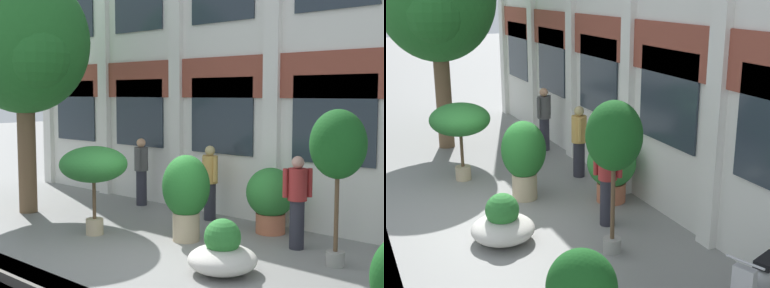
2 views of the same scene
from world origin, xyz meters
The scene contains 13 objects.
ground_plane centered at (0.00, 0.00, 0.00)m, with size 80.00×80.00×0.00m, color gray.
apartment_facade centered at (0.00, 3.31, 3.78)m, with size 16.55×0.64×7.58m.
broadleaf_tree centered at (-4.89, 0.33, 3.80)m, with size 3.12×2.97×5.52m.
potted_plant_fluted_column centered at (0.35, 2.50, 0.73)m, with size 0.97×0.97×1.29m.
potted_plant_stone_basin centered at (-0.52, 0.98, 0.93)m, with size 0.89×0.89×1.62m.
potted_plant_tall_urn centered at (2.25, 1.48, 1.90)m, with size 0.89×0.89×2.50m.
potted_plant_terracotta_small centered at (-2.15, 0.11, 1.34)m, with size 1.31×1.31×1.73m.
potted_plant_wide_bowl centered at (1.13, 0.00, 0.31)m, with size 1.07×1.07×0.85m.
scooter_second_parked centered at (4.61, 2.33, 0.44)m, with size 0.68×1.33×0.98m.
resident_by_doorway centered at (-3.49, 2.60, 0.89)m, with size 0.34×0.47×1.65m.
resident_watching_tracks centered at (-1.25, 2.54, 0.87)m, with size 0.50×0.34×1.63m.
resident_near_plants centered at (1.30, 1.90, 0.89)m, with size 0.40×0.40×1.66m.
topiary_hedge centered at (3.82, 0.18, 0.53)m, with size 0.91×0.70×1.06m, color #19561E.
Camera 2 is at (9.11, -2.36, 4.12)m, focal length 50.00 mm.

